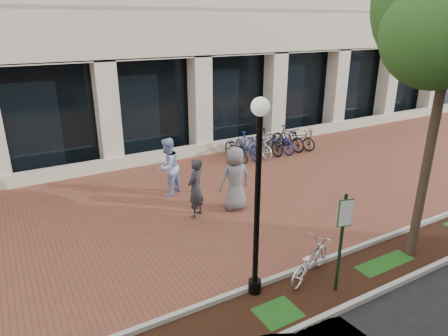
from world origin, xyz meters
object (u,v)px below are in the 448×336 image
lamppost (258,191)px  bollard (310,140)px  pedestrian_mid (168,167)px  bike_rack_cluster (268,143)px  pedestrian_left (195,188)px  pedestrian_right (235,179)px  parking_sign (343,231)px  locked_bicycle (310,261)px

lamppost → bollard: size_ratio=4.13×
lamppost → pedestrian_mid: lamppost is taller
lamppost → pedestrian_mid: bearing=86.0°
pedestrian_mid → bike_rack_cluster: 5.84m
pedestrian_left → bollard: (7.33, 3.25, -0.39)m
lamppost → pedestrian_right: lamppost is taller
parking_sign → locked_bicycle: bearing=120.4°
pedestrian_left → pedestrian_mid: 1.94m
bike_rack_cluster → bollard: bearing=-20.9°
bike_rack_cluster → pedestrian_right: bearing=-140.0°
pedestrian_mid → pedestrian_right: bearing=88.7°
pedestrian_left → pedestrian_mid: bearing=-122.7°
lamppost → locked_bicycle: size_ratio=2.55×
pedestrian_right → bollard: pedestrian_right is taller
parking_sign → bike_rack_cluster: size_ratio=0.54×
pedestrian_mid → lamppost: bearing=51.5°
lamppost → bike_rack_cluster: 9.92m
pedestrian_left → bollard: size_ratio=1.76×
bike_rack_cluster → pedestrian_mid: bearing=-164.9°
parking_sign → bike_rack_cluster: 9.67m
bollard → parking_sign: bearing=-128.0°
parking_sign → pedestrian_mid: parking_sign is taller
bollard → pedestrian_right: bearing=-150.6°
pedestrian_right → bike_rack_cluster: (4.13, 3.99, -0.48)m
pedestrian_mid → pedestrian_right: size_ratio=0.98×
locked_bicycle → pedestrian_left: bearing=-9.6°
bollard → pedestrian_left: bearing=-156.1°
lamppost → pedestrian_mid: size_ratio=2.16×
pedestrian_mid → bike_rack_cluster: (5.50, 1.90, -0.46)m
pedestrian_left → bike_rack_cluster: 6.65m
pedestrian_mid → pedestrian_right: (1.37, -2.09, 0.02)m
parking_sign → pedestrian_left: size_ratio=1.27×
bollard → bike_rack_cluster: size_ratio=0.24×
pedestrian_right → lamppost: bearing=68.6°
lamppost → bollard: 10.77m
parking_sign → pedestrian_left: parking_sign is taller
pedestrian_left → bike_rack_cluster: (5.42, 3.84, -0.38)m
parking_sign → locked_bicycle: (-0.18, 0.69, -1.04)m
pedestrian_right → bollard: bearing=-146.7°
pedestrian_left → bollard: 8.03m
pedestrian_left → bike_rack_cluster: size_ratio=0.43×
parking_sign → pedestrian_mid: bearing=115.2°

